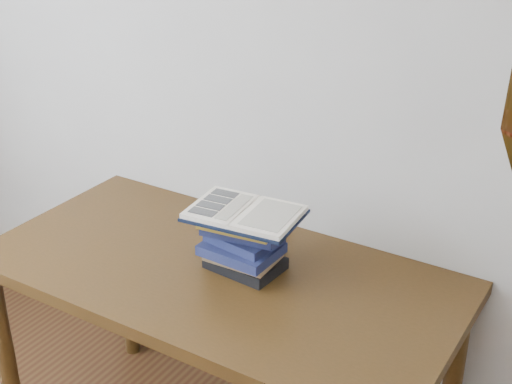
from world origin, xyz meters
The scene contains 3 objects.
desk centered at (0.08, 1.38, 0.69)m, with size 1.47×0.73×0.79m.
book_stack centered at (0.14, 1.42, 0.88)m, with size 0.25×0.20×0.18m.
open_book centered at (0.15, 1.42, 0.98)m, with size 0.34×0.25×0.03m.
Camera 1 is at (1.15, -0.14, 1.93)m, focal length 50.00 mm.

